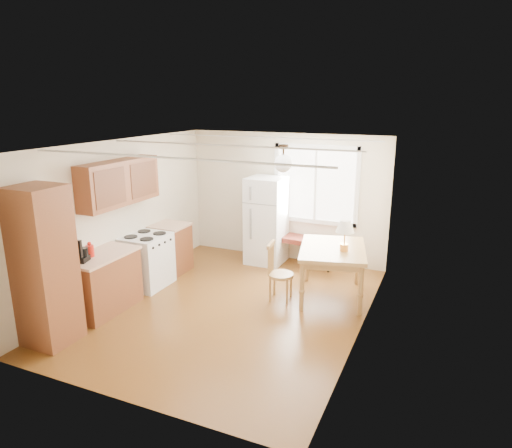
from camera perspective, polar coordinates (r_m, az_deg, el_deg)
The scene contains 11 objects.
room_shell at distance 6.76m, azimuth -3.46°, elevation -0.70°, with size 4.60×5.60×2.62m.
kitchen_run at distance 7.32m, azimuth -17.80°, elevation -3.53°, with size 0.65×3.40×2.20m.
window_unit at distance 8.73m, azimuth 7.47°, elevation 4.89°, with size 1.64×0.05×1.51m.
pendant_light at distance 6.64m, azimuth 3.42°, elevation 7.70°, with size 0.26×0.26×0.40m.
refrigerator at distance 8.83m, azimuth 1.31°, elevation 0.45°, with size 0.70×0.73×1.69m.
bench at distance 8.77m, azimuth 6.25°, elevation -2.16°, with size 1.23×0.56×0.55m.
dining_table at distance 7.38m, azimuth 9.54°, elevation -3.69°, with size 1.29×1.54×0.84m.
chair at distance 7.28m, azimuth 2.47°, elevation -5.50°, with size 0.42×0.41×0.92m.
table_lamp at distance 7.12m, azimuth 11.07°, elevation -0.59°, with size 0.28×0.28×0.49m.
coffee_maker at distance 6.87m, azimuth -21.13°, elevation -3.47°, with size 0.22×0.26×0.34m.
kettle at distance 7.06m, azimuth -20.05°, elevation -3.12°, with size 0.12×0.12×0.23m.
Camera 1 is at (2.97, -5.78, 3.12)m, focal length 32.00 mm.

